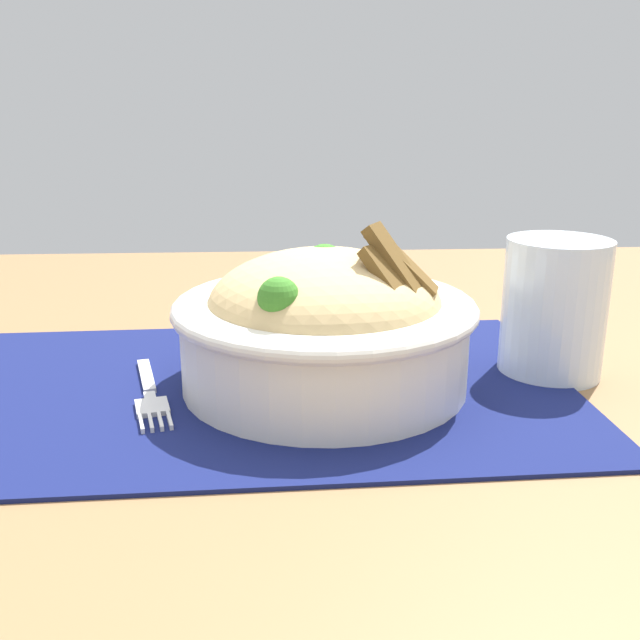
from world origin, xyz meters
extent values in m
cube|color=olive|center=(0.00, 0.00, 0.69)|extent=(1.39, 0.97, 0.04)
cube|color=#11194C|center=(0.02, 0.02, 0.71)|extent=(0.48, 0.31, 0.00)
cylinder|color=silver|center=(-0.03, 0.02, 0.74)|extent=(0.21, 0.21, 0.07)
torus|color=silver|center=(-0.03, 0.02, 0.77)|extent=(0.22, 0.22, 0.01)
ellipsoid|color=tan|center=(-0.03, 0.02, 0.77)|extent=(0.23, 0.23, 0.08)
sphere|color=#367724|center=(-0.03, 0.00, 0.79)|extent=(0.04, 0.04, 0.04)
sphere|color=#367724|center=(0.00, 0.08, 0.79)|extent=(0.03, 0.03, 0.03)
cylinder|color=orange|center=(-0.05, 0.03, 0.79)|extent=(0.03, 0.02, 0.01)
cylinder|color=orange|center=(-0.07, 0.05, 0.79)|extent=(0.03, 0.02, 0.01)
cylinder|color=orange|center=(-0.02, 0.03, 0.79)|extent=(0.01, 0.03, 0.01)
cube|color=brown|center=(-0.07, 0.06, 0.80)|extent=(0.04, 0.04, 0.04)
cube|color=brown|center=(-0.08, 0.05, 0.81)|extent=(0.05, 0.04, 0.06)
cube|color=brown|center=(-0.09, 0.04, 0.81)|extent=(0.05, 0.03, 0.05)
cube|color=brown|center=(-0.09, 0.02, 0.80)|extent=(0.05, 0.02, 0.05)
cube|color=silver|center=(0.10, 0.00, 0.71)|extent=(0.02, 0.07, 0.00)
cube|color=silver|center=(0.09, 0.04, 0.71)|extent=(0.01, 0.01, 0.00)
cube|color=silver|center=(0.09, 0.06, 0.71)|extent=(0.03, 0.03, 0.00)
cube|color=silver|center=(0.09, 0.09, 0.71)|extent=(0.01, 0.02, 0.00)
cube|color=silver|center=(0.08, 0.08, 0.71)|extent=(0.01, 0.02, 0.00)
cube|color=silver|center=(0.08, 0.08, 0.71)|extent=(0.01, 0.02, 0.00)
cube|color=silver|center=(0.07, 0.08, 0.71)|extent=(0.01, 0.02, 0.00)
cylinder|color=silver|center=(-0.21, 0.00, 0.76)|extent=(0.08, 0.08, 0.11)
cylinder|color=silver|center=(-0.21, 0.00, 0.73)|extent=(0.07, 0.07, 0.03)
camera|label=1|loc=(0.00, 0.52, 0.91)|focal=40.69mm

